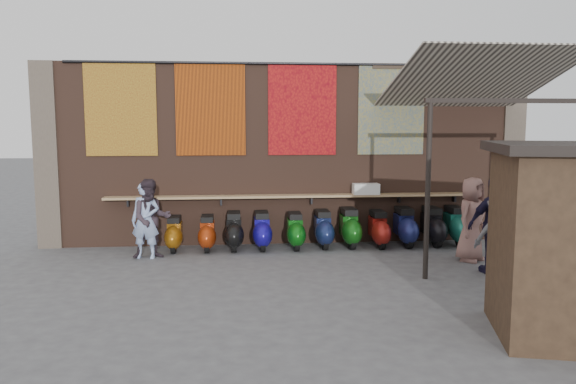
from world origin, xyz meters
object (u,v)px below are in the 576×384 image
object	(u,v)px
scooter_stool_3	(262,231)
shopper_grey	(502,236)
shelf_box	(366,189)
scooter_stool_10	(456,226)
diner_left	(145,220)
shopper_navy	(495,225)
scooter_stool_1	(207,233)
scooter_stool_7	(379,229)
scooter_stool_2	(234,231)
shopper_tan	(471,219)
scooter_stool_8	(405,227)
diner_right	(151,219)
scooter_stool_9	(433,226)
scooter_stool_0	(174,234)
scooter_stool_4	(295,231)
scooter_stool_5	(323,229)
scooter_stool_6	(350,228)

from	to	relation	value
scooter_stool_3	shopper_grey	size ratio (longest dim) A/B	0.55
shelf_box	scooter_stool_10	distance (m)	2.18
diner_left	shopper_navy	bearing A→B (deg)	-5.80
scooter_stool_1	scooter_stool_7	distance (m)	3.72
scooter_stool_2	shopper_tan	size ratio (longest dim) A/B	0.51
scooter_stool_8	diner_left	world-z (taller)	diner_left
shelf_box	diner_right	size ratio (longest dim) A/B	0.36
scooter_stool_7	diner_right	size ratio (longest dim) A/B	0.52
scooter_stool_7	scooter_stool_9	xyz separation A→B (m)	(1.25, 0.07, 0.02)
shelf_box	scooter_stool_0	bearing A→B (deg)	-175.67
shelf_box	scooter_stool_0	xyz separation A→B (m)	(-4.19, -0.32, -0.88)
scooter_stool_4	scooter_stool_5	bearing A→B (deg)	6.95
scooter_stool_10	shelf_box	bearing A→B (deg)	172.67
scooter_stool_4	scooter_stool_9	world-z (taller)	scooter_stool_9
scooter_stool_7	shopper_grey	size ratio (longest dim) A/B	0.54
scooter_stool_4	shopper_grey	size ratio (longest dim) A/B	0.53
scooter_stool_2	shopper_navy	xyz separation A→B (m)	(4.69, -2.35, 0.48)
scooter_stool_3	diner_left	bearing A→B (deg)	-166.07
scooter_stool_7	diner_right	bearing A→B (deg)	-173.39
shelf_box	shopper_tan	world-z (taller)	shopper_tan
scooter_stool_4	scooter_stool_10	world-z (taller)	scooter_stool_10
scooter_stool_10	diner_right	size ratio (longest dim) A/B	0.56
scooter_stool_2	scooter_stool_10	world-z (taller)	scooter_stool_10
scooter_stool_4	scooter_stool_6	bearing A→B (deg)	3.71
scooter_stool_2	scooter_stool_3	world-z (taller)	same
diner_left	shopper_tan	bearing A→B (deg)	2.03
scooter_stool_4	scooter_stool_10	distance (m)	3.62
scooter_stool_8	diner_right	bearing A→B (deg)	-173.57
scooter_stool_5	scooter_stool_9	distance (m)	2.46
scooter_stool_8	diner_left	bearing A→B (deg)	-173.71
scooter_stool_0	diner_left	distance (m)	0.87
shopper_navy	scooter_stool_1	bearing A→B (deg)	-26.83
scooter_stool_6	diner_right	distance (m)	4.23
scooter_stool_5	scooter_stool_8	distance (m)	1.82
scooter_stool_7	diner_left	world-z (taller)	diner_left
scooter_stool_1	scooter_stool_8	world-z (taller)	scooter_stool_8
scooter_stool_0	diner_right	xyz separation A→B (m)	(-0.38, -0.58, 0.43)
scooter_stool_8	shopper_navy	xyz separation A→B (m)	(0.93, -2.36, 0.46)
scooter_stool_6	shopper_tan	world-z (taller)	shopper_tan
scooter_stool_3	shopper_navy	xyz separation A→B (m)	(4.09, -2.34, 0.48)
scooter_stool_10	scooter_stool_4	bearing A→B (deg)	-178.67
diner_left	shopper_tan	xyz separation A→B (m)	(6.40, -0.83, 0.06)
diner_left	shopper_tan	distance (m)	6.45
scooter_stool_4	scooter_stool_6	distance (m)	1.21
shelf_box	scooter_stool_5	xyz separation A→B (m)	(-1.00, -0.27, -0.84)
scooter_stool_8	scooter_stool_2	bearing A→B (deg)	-179.82
scooter_stool_5	shopper_tan	bearing A→B (deg)	-28.37
scooter_stool_2	scooter_stool_8	world-z (taller)	scooter_stool_8
scooter_stool_0	scooter_stool_3	size ratio (longest dim) A/B	0.91
scooter_stool_0	scooter_stool_7	distance (m)	4.41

